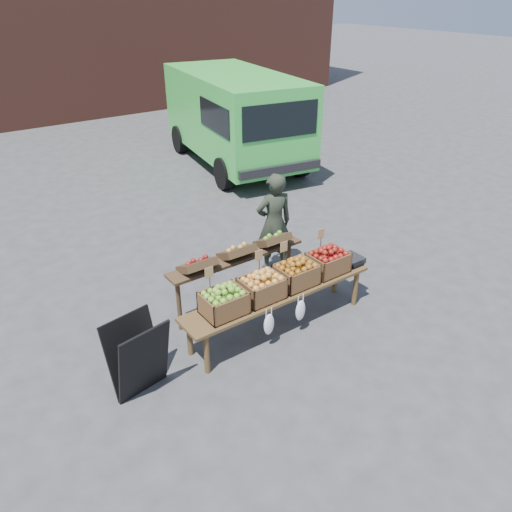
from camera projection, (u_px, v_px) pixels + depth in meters
ground at (336, 330)px, 6.54m from camera, size 80.00×80.00×0.00m
delivery_van at (235, 120)px, 12.04m from camera, size 2.99×5.13×2.16m
vendor at (274, 223)px, 7.55m from camera, size 0.65×0.50×1.59m
chalkboard_sign at (138, 357)px, 5.35m from camera, size 0.66×0.43×0.92m
back_table at (237, 274)px, 6.77m from camera, size 2.10×0.44×1.04m
display_bench at (279, 309)px, 6.45m from camera, size 2.70×0.56×0.57m
crate_golden_apples at (224, 303)px, 5.82m from camera, size 0.50×0.40×0.28m
crate_russet_pears at (262, 288)px, 6.10m from camera, size 0.50×0.40×0.28m
crate_red_apples at (296, 275)px, 6.39m from camera, size 0.50×0.40×0.28m
crate_green_apples at (328, 262)px, 6.67m from camera, size 0.50×0.40×0.28m
weighing_scale at (350, 260)px, 6.93m from camera, size 0.34×0.30×0.08m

